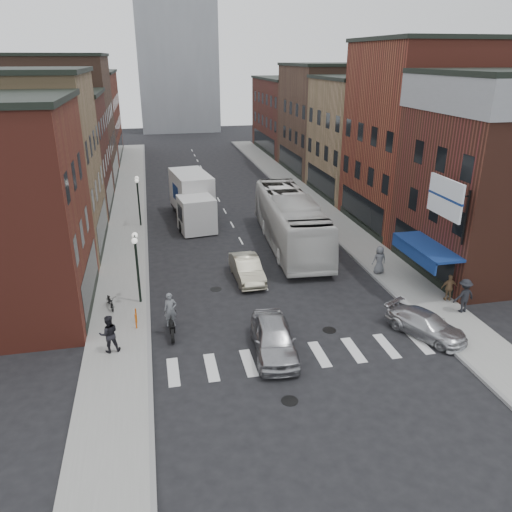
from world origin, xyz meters
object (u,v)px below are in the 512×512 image
Objects in this scene: box_truck at (193,199)px; sedan_left_far at (247,269)px; transit_bus at (290,221)px; ped_left_solo at (109,334)px; streetlamp_far at (138,192)px; ped_right_b at (449,288)px; billboard_sign at (447,199)px; sedan_left_near at (274,338)px; ped_right_c at (379,260)px; ped_right_a at (464,296)px; parked_bicycle at (110,301)px; bike_rack at (136,318)px; streetlamp_near at (136,256)px; motorcycle_rider at (171,316)px; curb_car at (426,325)px.

box_truck is 12.90m from sedan_left_far.
ped_left_solo is (-12.13, -12.27, -0.81)m from transit_bus.
streetlamp_far is 2.64× the size of ped_right_b.
sedan_left_near is at bearing -163.37° from billboard_sign.
box_truck reaches higher than ped_right_c.
ped_right_a is at bearing -52.86° from billboard_sign.
bike_rack is at bearing -73.10° from parked_bicycle.
motorcycle_rider is (1.53, -3.79, -1.83)m from streetlamp_near.
billboard_sign is at bearing -2.83° from bike_rack.
sedan_left_far is at bearing -9.38° from ped_right_c.
transit_bus is at bearing 76.61° from sedan_left_near.
curb_car is (12.37, -2.68, -0.47)m from motorcycle_rider.
motorcycle_rider reaches higher than curb_car.
ped_right_c reaches higher than parked_bicycle.
sedan_left_far is 2.33× the size of ped_right_a.
ped_right_b reaches higher than bike_rack.
ped_right_c is (8.30, -1.11, 0.33)m from sedan_left_far.
streetlamp_near and streetlamp_far have the same top height.
transit_bus is 7.66m from ped_right_c.
curb_car is 15.34m from ped_left_solo.
transit_bus reaches higher than bike_rack.
bike_rack is at bearing -133.78° from transit_bus.
ped_left_solo is at bearing 173.66° from sedan_left_near.
ped_right_a reaches higher than curb_car.
streetlamp_far is 12.70m from transit_bus.
billboard_sign is at bearing 11.83° from ped_right_b.
parked_bicycle is (-1.39, 2.27, 0.00)m from bike_rack.
streetlamp_near reaches higher than motorcycle_rider.
sedan_left_near is (-9.88, -2.95, -5.33)m from billboard_sign.
curb_car is at bearing -14.95° from bike_rack.
curb_car is at bearing -73.75° from box_truck.
ped_right_b is at bearing -28.84° from sedan_left_far.
billboard_sign reaches higher than ped_right_a.
streetlamp_near is 4.48m from motorcycle_rider.
streetlamp_near is 5.14× the size of bike_rack.
curb_car is at bearing -35.86° from parked_bicycle.
billboard_sign is 17.14m from bike_rack.
ped_right_a is at bearing -5.81° from motorcycle_rider.
streetlamp_near is 2.22× the size of ped_left_solo.
ped_right_b reaches higher than sedan_left_near.
box_truck reaches higher than ped_right_a.
ped_right_b is (15.47, 0.33, -0.15)m from motorcycle_rider.
sedan_left_near reaches higher than bike_rack.
ped_left_solo is (-7.46, 1.53, 0.27)m from sedan_left_near.
ped_right_c is (15.00, 3.59, 0.50)m from bike_rack.
streetlamp_near is 17.46m from ped_right_b.
sedan_left_far is (-4.28, -5.35, -1.16)m from transit_bus.
ped_right_a is 6.14m from ped_right_c.
bike_rack is 17.22m from ped_right_b.
bike_rack is (-0.20, -16.70, -2.36)m from streetlamp_far.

